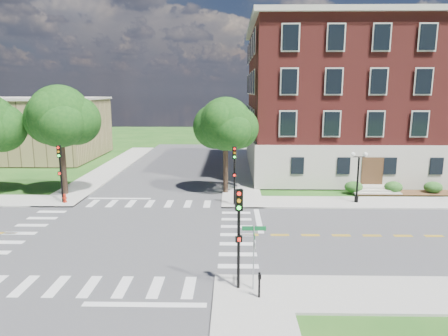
{
  "coord_description": "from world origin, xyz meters",
  "views": [
    {
      "loc": [
        6.81,
        -24.84,
        9.27
      ],
      "look_at": [
        6.22,
        6.59,
        3.2
      ],
      "focal_mm": 32.0,
      "sensor_mm": 36.0,
      "label": 1
    }
  ],
  "objects_px": {
    "traffic_signal_nw": "(60,166)",
    "twin_lamp_west": "(358,174)",
    "street_sign_pole": "(254,245)",
    "fire_hydrant": "(65,198)",
    "traffic_signal_se": "(239,226)",
    "traffic_signal_ne": "(234,168)",
    "push_button_post": "(259,284)"
  },
  "relations": [
    {
      "from": "traffic_signal_se",
      "to": "push_button_post",
      "type": "height_order",
      "value": "traffic_signal_se"
    },
    {
      "from": "twin_lamp_west",
      "to": "push_button_post",
      "type": "bearing_deg",
      "value": -120.08
    },
    {
      "from": "traffic_signal_ne",
      "to": "push_button_post",
      "type": "relative_size",
      "value": 4.0
    },
    {
      "from": "traffic_signal_nw",
      "to": "street_sign_pole",
      "type": "height_order",
      "value": "traffic_signal_nw"
    },
    {
      "from": "twin_lamp_west",
      "to": "fire_hydrant",
      "type": "distance_m",
      "value": 24.5
    },
    {
      "from": "street_sign_pole",
      "to": "push_button_post",
      "type": "bearing_deg",
      "value": -74.05
    },
    {
      "from": "traffic_signal_nw",
      "to": "street_sign_pole",
      "type": "bearing_deg",
      "value": -44.03
    },
    {
      "from": "traffic_signal_se",
      "to": "twin_lamp_west",
      "type": "relative_size",
      "value": 1.13
    },
    {
      "from": "fire_hydrant",
      "to": "traffic_signal_ne",
      "type": "bearing_deg",
      "value": -1.48
    },
    {
      "from": "traffic_signal_ne",
      "to": "street_sign_pole",
      "type": "bearing_deg",
      "value": -86.79
    },
    {
      "from": "push_button_post",
      "to": "traffic_signal_ne",
      "type": "bearing_deg",
      "value": 93.88
    },
    {
      "from": "traffic_signal_ne",
      "to": "fire_hydrant",
      "type": "distance_m",
      "value": 14.43
    },
    {
      "from": "traffic_signal_ne",
      "to": "twin_lamp_west",
      "type": "distance_m",
      "value": 10.3
    },
    {
      "from": "traffic_signal_nw",
      "to": "fire_hydrant",
      "type": "height_order",
      "value": "traffic_signal_nw"
    },
    {
      "from": "traffic_signal_ne",
      "to": "push_button_post",
      "type": "bearing_deg",
      "value": -86.12
    },
    {
      "from": "traffic_signal_nw",
      "to": "push_button_post",
      "type": "xyz_separation_m",
      "value": [
        15.39,
        -15.43,
        -2.39
      ]
    },
    {
      "from": "twin_lamp_west",
      "to": "street_sign_pole",
      "type": "height_order",
      "value": "twin_lamp_west"
    },
    {
      "from": "push_button_post",
      "to": "traffic_signal_nw",
      "type": "bearing_deg",
      "value": 134.93
    },
    {
      "from": "traffic_signal_nw",
      "to": "twin_lamp_west",
      "type": "height_order",
      "value": "traffic_signal_nw"
    },
    {
      "from": "push_button_post",
      "to": "twin_lamp_west",
      "type": "bearing_deg",
      "value": 59.92
    },
    {
      "from": "traffic_signal_ne",
      "to": "traffic_signal_se",
      "type": "bearing_deg",
      "value": -89.62
    },
    {
      "from": "traffic_signal_ne",
      "to": "twin_lamp_west",
      "type": "height_order",
      "value": "traffic_signal_ne"
    },
    {
      "from": "traffic_signal_se",
      "to": "traffic_signal_ne",
      "type": "distance_m",
      "value": 14.14
    },
    {
      "from": "traffic_signal_se",
      "to": "push_button_post",
      "type": "distance_m",
      "value": 2.71
    },
    {
      "from": "push_button_post",
      "to": "traffic_signal_se",
      "type": "bearing_deg",
      "value": 136.53
    },
    {
      "from": "fire_hydrant",
      "to": "traffic_signal_nw",
      "type": "bearing_deg",
      "value": 166.56
    },
    {
      "from": "traffic_signal_se",
      "to": "twin_lamp_west",
      "type": "bearing_deg",
      "value": 56.0
    },
    {
      "from": "street_sign_pole",
      "to": "push_button_post",
      "type": "relative_size",
      "value": 2.58
    },
    {
      "from": "street_sign_pole",
      "to": "fire_hydrant",
      "type": "distance_m",
      "value": 21.0
    },
    {
      "from": "traffic_signal_se",
      "to": "traffic_signal_ne",
      "type": "relative_size",
      "value": 1.0
    },
    {
      "from": "traffic_signal_se",
      "to": "street_sign_pole",
      "type": "relative_size",
      "value": 1.55
    },
    {
      "from": "traffic_signal_se",
      "to": "traffic_signal_ne",
      "type": "bearing_deg",
      "value": 90.38
    }
  ]
}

